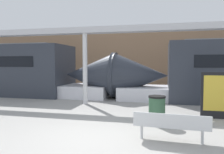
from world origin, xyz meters
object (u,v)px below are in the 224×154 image
bench_near (171,124)px  trash_bin (157,110)px  support_column_near (85,69)px  poster_board (218,95)px

bench_near → trash_bin: bearing=107.0°
bench_near → support_column_near: size_ratio=0.55×
trash_bin → support_column_near: 4.76m
support_column_near → bench_near: bearing=-49.1°
poster_board → support_column_near: (-5.65, 1.73, 0.87)m
bench_near → support_column_near: support_column_near is taller
trash_bin → poster_board: 2.45m
bench_near → poster_board: size_ratio=1.13×
bench_near → support_column_near: bearing=134.3°
trash_bin → support_column_near: (-3.54, 2.93, 1.25)m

